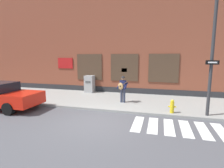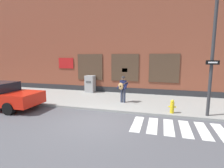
{
  "view_description": "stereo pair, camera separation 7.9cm",
  "coord_description": "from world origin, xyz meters",
  "px_view_note": "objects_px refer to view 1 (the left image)",
  "views": [
    {
      "loc": [
        2.75,
        -7.2,
        2.96
      ],
      "look_at": [
        0.22,
        1.93,
        1.51
      ],
      "focal_mm": 28.0,
      "sensor_mm": 36.0,
      "label": 1
    },
    {
      "loc": [
        2.82,
        -7.18,
        2.96
      ],
      "look_at": [
        0.22,
        1.93,
        1.51
      ],
      "focal_mm": 28.0,
      "sensor_mm": 36.0,
      "label": 2
    }
  ],
  "objects_px": {
    "traffic_light": "(223,31)",
    "fire_hydrant": "(172,106)",
    "utility_box": "(90,84)",
    "busker": "(123,88)",
    "red_car": "(1,96)"
  },
  "relations": [
    {
      "from": "busker",
      "to": "fire_hydrant",
      "type": "bearing_deg",
      "value": -25.95
    },
    {
      "from": "red_car",
      "to": "utility_box",
      "type": "xyz_separation_m",
      "value": [
        3.31,
        5.37,
        0.03
      ]
    },
    {
      "from": "red_car",
      "to": "busker",
      "type": "distance_m",
      "value": 7.19
    },
    {
      "from": "traffic_light",
      "to": "utility_box",
      "type": "bearing_deg",
      "value": 148.86
    },
    {
      "from": "traffic_light",
      "to": "utility_box",
      "type": "distance_m",
      "value": 9.87
    },
    {
      "from": "busker",
      "to": "traffic_light",
      "type": "distance_m",
      "value": 5.95
    },
    {
      "from": "busker",
      "to": "utility_box",
      "type": "xyz_separation_m",
      "value": [
        -3.32,
        2.59,
        -0.27
      ]
    },
    {
      "from": "traffic_light",
      "to": "utility_box",
      "type": "xyz_separation_m",
      "value": [
        -7.98,
        4.82,
        -3.22
      ]
    },
    {
      "from": "utility_box",
      "to": "fire_hydrant",
      "type": "height_order",
      "value": "utility_box"
    },
    {
      "from": "red_car",
      "to": "fire_hydrant",
      "type": "relative_size",
      "value": 6.59
    },
    {
      "from": "red_car",
      "to": "busker",
      "type": "xyz_separation_m",
      "value": [
        6.62,
        2.78,
        0.31
      ]
    },
    {
      "from": "red_car",
      "to": "utility_box",
      "type": "bearing_deg",
      "value": 58.38
    },
    {
      "from": "traffic_light",
      "to": "fire_hydrant",
      "type": "distance_m",
      "value": 4.05
    },
    {
      "from": "busker",
      "to": "traffic_light",
      "type": "relative_size",
      "value": 0.29
    },
    {
      "from": "utility_box",
      "to": "fire_hydrant",
      "type": "distance_m",
      "value": 7.4
    }
  ]
}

